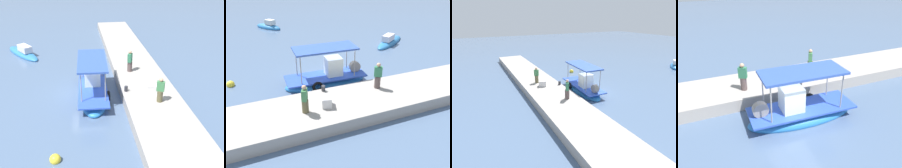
# 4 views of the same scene
# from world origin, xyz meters

# --- Properties ---
(ground_plane) EXTENTS (120.00, 120.00, 0.00)m
(ground_plane) POSITION_xyz_m (0.00, 0.00, 0.00)
(ground_plane) COLOR slate
(dock_quay) EXTENTS (36.00, 3.69, 0.74)m
(dock_quay) POSITION_xyz_m (0.00, -4.09, 0.37)
(dock_quay) COLOR #A29B93
(dock_quay) RESTS_ON ground_plane
(main_fishing_boat) EXTENTS (5.93, 2.20, 3.10)m
(main_fishing_boat) POSITION_xyz_m (-0.57, -0.36, 0.47)
(main_fishing_boat) COLOR #2877C4
(main_fishing_boat) RESTS_ON ground_plane
(fisherman_near_bollard) EXTENTS (0.48, 0.52, 1.62)m
(fisherman_near_bollard) POSITION_xyz_m (-3.23, -4.35, 1.48)
(fisherman_near_bollard) COLOR brown
(fisherman_near_bollard) RESTS_ON dock_quay
(fisherman_by_crate) EXTENTS (0.55, 0.51, 1.69)m
(fisherman_by_crate) POSITION_xyz_m (1.71, -3.40, 1.51)
(fisherman_by_crate) COLOR #544442
(fisherman_by_crate) RESTS_ON dock_quay
(mooring_bollard) EXTENTS (0.24, 0.24, 0.36)m
(mooring_bollard) POSITION_xyz_m (-1.59, -2.52, 0.92)
(mooring_bollard) COLOR #2D2D33
(mooring_bollard) RESTS_ON dock_quay
(cargo_crate) EXTENTS (0.69, 0.78, 0.56)m
(cargo_crate) POSITION_xyz_m (-1.98, -4.20, 1.02)
(cargo_crate) COLOR silver
(cargo_crate) RESTS_ON dock_quay
(marker_buoy) EXTENTS (0.56, 0.56, 0.56)m
(marker_buoy) POSITION_xyz_m (-7.02, 1.94, 0.11)
(marker_buoy) COLOR yellow
(marker_buoy) RESTS_ON ground_plane
(moored_boat_near) EXTENTS (5.19, 4.18, 1.31)m
(moored_boat_near) POSITION_xyz_m (8.75, 5.87, 0.19)
(moored_boat_near) COLOR #2D75B6
(moored_boat_near) RESTS_ON ground_plane
(moored_boat_mid) EXTENTS (3.38, 4.00, 1.39)m
(moored_boat_mid) POSITION_xyz_m (-2.20, 17.23, 0.23)
(moored_boat_mid) COLOR #2C74B5
(moored_boat_mid) RESTS_ON ground_plane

